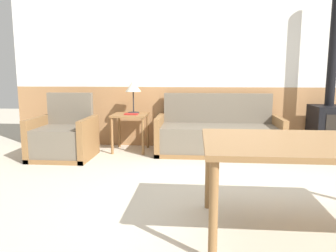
# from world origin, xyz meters

# --- Properties ---
(ground_plane) EXTENTS (16.00, 16.00, 0.00)m
(ground_plane) POSITION_xyz_m (0.00, 0.00, 0.00)
(ground_plane) COLOR beige
(wall_back) EXTENTS (7.20, 0.06, 2.70)m
(wall_back) POSITION_xyz_m (0.00, 2.63, 1.35)
(wall_back) COLOR #AD7A4C
(wall_back) RESTS_ON ground_plane
(couch) EXTENTS (1.87, 0.79, 0.90)m
(couch) POSITION_xyz_m (-0.21, 2.16, 0.27)
(couch) COLOR olive
(couch) RESTS_ON ground_plane
(armchair) EXTENTS (0.84, 0.76, 0.92)m
(armchair) POSITION_xyz_m (-2.45, 1.70, 0.28)
(armchair) COLOR olive
(armchair) RESTS_ON ground_plane
(side_table) EXTENTS (0.53, 0.53, 0.59)m
(side_table) POSITION_xyz_m (-1.57, 2.21, 0.49)
(side_table) COLOR olive
(side_table) RESTS_ON ground_plane
(table_lamp) EXTENTS (0.24, 0.24, 0.51)m
(table_lamp) POSITION_xyz_m (-1.53, 2.30, 0.99)
(table_lamp) COLOR #262628
(table_lamp) RESTS_ON side_table
(book_stack) EXTENTS (0.21, 0.13, 0.02)m
(book_stack) POSITION_xyz_m (-1.53, 2.11, 0.60)
(book_stack) COLOR #B22823
(book_stack) RESTS_ON side_table
(dining_table) EXTENTS (1.77, 0.99, 0.72)m
(dining_table) POSITION_xyz_m (0.40, -0.36, 0.66)
(dining_table) COLOR olive
(dining_table) RESTS_ON ground_plane
(wood_stove) EXTENTS (0.50, 0.56, 2.58)m
(wood_stove) POSITION_xyz_m (1.42, 2.18, 0.61)
(wood_stove) COLOR black
(wood_stove) RESTS_ON ground_plane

